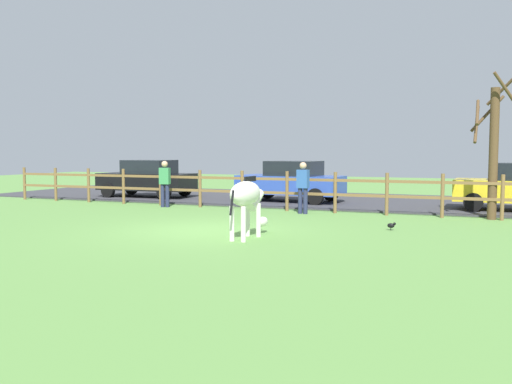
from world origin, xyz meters
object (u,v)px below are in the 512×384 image
Objects in this scene: zebra at (247,198)px; crow_on_grass at (391,225)px; bare_tree at (493,145)px; visitor_right_of_tree at (165,182)px; parked_car_black at (147,178)px; parked_car_blue at (291,181)px; visitor_left_of_tree at (303,185)px.

zebra reaches higher than crow_on_grass.
bare_tree reaches higher than visitor_right_of_tree.
parked_car_black is (-8.20, 8.29, -0.08)m from zebra.
visitor_right_of_tree is at bearing -176.63° from bare_tree.
bare_tree reaches higher than parked_car_black.
crow_on_grass is 12.46m from parked_car_black.
bare_tree is at bearing 55.33° from crow_on_grass.
visitor_right_of_tree reaches higher than parked_car_black.
parked_car_black is at bearing -177.26° from parked_car_blue.
zebra is at bearing -138.08° from crow_on_grass.
zebra is at bearing -131.14° from bare_tree.
bare_tree reaches higher than crow_on_grass.
bare_tree is 7.97m from zebra.
parked_car_black and parked_car_blue have the same top height.
zebra is 1.18× the size of visitor_right_of_tree.
crow_on_grass is 0.13× the size of visitor_right_of_tree.
visitor_left_of_tree is at bearing 93.57° from zebra.
parked_car_black reaches higher than zebra.
crow_on_grass is at bearing -18.28° from visitor_right_of_tree.
visitor_right_of_tree is (-5.47, 5.30, -0.02)m from zebra.
parked_car_blue is at bearing 159.32° from bare_tree.
visitor_right_of_tree is at bearing 161.72° from crow_on_grass.
zebra is at bearing -86.43° from visitor_left_of_tree.
zebra is at bearing -45.33° from parked_car_black.
parked_car_blue is (-4.72, 6.04, 0.72)m from crow_on_grass.
parked_car_black is 6.33m from parked_car_blue.
parked_car_black is at bearing 132.32° from visitor_right_of_tree.
bare_tree is 2.73× the size of visitor_right_of_tree.
parked_car_black is 2.46× the size of visitor_left_of_tree.
visitor_right_of_tree is (-10.65, -0.63, -1.25)m from bare_tree.
crow_on_grass is at bearing -124.67° from bare_tree.
bare_tree reaches higher than visitor_left_of_tree.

